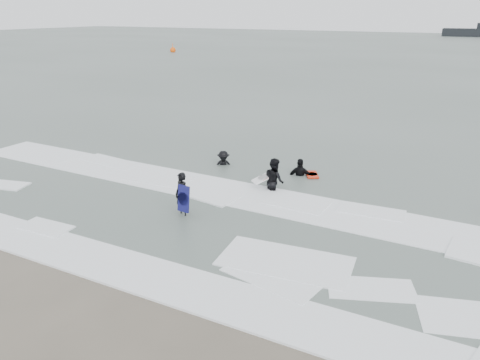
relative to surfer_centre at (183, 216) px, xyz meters
The scene contains 9 objects.
ground 3.55m from the surfer_centre, 66.21° to the right, with size 320.00×320.00×0.00m, color brown.
sea 76.76m from the surfer_centre, 88.93° to the left, with size 320.00×320.00×0.00m, color #47544C.
surfer_centre is the anchor object (origin of this frame).
surfer_wading 4.40m from the surfer_centre, 65.36° to the left, with size 0.94×0.73×1.94m, color black.
surfer_breaker 5.96m from the surfer_centre, 105.92° to the left, with size 1.05×0.60×1.62m, color black.
surfer_right_near 6.51m from the surfer_centre, 70.74° to the left, with size 1.15×0.48×1.97m, color black.
surf_foam 1.50m from the surfer_centre, 17.38° to the left, with size 30.03×9.06×0.09m.
bodyboards 3.67m from the surfer_centre, 66.18° to the left, with size 3.07×7.25×1.25m.
buoy 70.72m from the surfer_centre, 126.44° to the left, with size 1.00×1.00×1.65m.
Camera 1 is at (7.83, -9.44, 7.08)m, focal length 35.00 mm.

